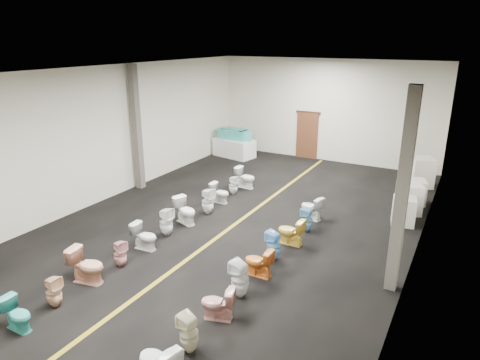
% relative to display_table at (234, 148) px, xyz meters
% --- Properties ---
extents(floor, '(16.00, 16.00, 0.00)m').
position_rel_display_table_xyz_m(floor, '(3.85, -6.49, -0.42)').
color(floor, black).
rests_on(floor, ground).
extents(ceiling, '(16.00, 16.00, 0.00)m').
position_rel_display_table_xyz_m(ceiling, '(3.85, -6.49, 4.08)').
color(ceiling, black).
rests_on(ceiling, ground).
extents(wall_back, '(10.00, 0.00, 10.00)m').
position_rel_display_table_xyz_m(wall_back, '(3.85, 1.51, 1.83)').
color(wall_back, beige).
rests_on(wall_back, ground).
extents(wall_left, '(0.00, 16.00, 16.00)m').
position_rel_display_table_xyz_m(wall_left, '(-1.15, -6.49, 1.83)').
color(wall_left, beige).
rests_on(wall_left, ground).
extents(wall_right, '(0.00, 16.00, 16.00)m').
position_rel_display_table_xyz_m(wall_right, '(8.85, -6.49, 1.83)').
color(wall_right, beige).
rests_on(wall_right, ground).
extents(aisle_stripe, '(0.12, 15.60, 0.01)m').
position_rel_display_table_xyz_m(aisle_stripe, '(3.85, -6.49, -0.42)').
color(aisle_stripe, olive).
rests_on(aisle_stripe, floor).
extents(back_door, '(1.00, 0.10, 2.10)m').
position_rel_display_table_xyz_m(back_door, '(3.05, 1.45, 0.63)').
color(back_door, '#562D19').
rests_on(back_door, floor).
extents(door_frame, '(1.15, 0.08, 0.10)m').
position_rel_display_table_xyz_m(door_frame, '(3.05, 1.46, 1.70)').
color(door_frame, '#331C11').
rests_on(door_frame, back_door).
extents(column_left, '(0.25, 0.25, 4.50)m').
position_rel_display_table_xyz_m(column_left, '(-0.90, -5.49, 1.83)').
color(column_left, '#59544C').
rests_on(column_left, floor).
extents(column_right, '(0.25, 0.25, 4.50)m').
position_rel_display_table_xyz_m(column_right, '(8.60, -7.99, 1.83)').
color(column_right, '#59544C').
rests_on(column_right, floor).
extents(display_table, '(2.06, 1.31, 0.85)m').
position_rel_display_table_xyz_m(display_table, '(0.00, 0.00, 0.00)').
color(display_table, white).
rests_on(display_table, floor).
extents(bathtub, '(1.86, 0.75, 0.55)m').
position_rel_display_table_xyz_m(bathtub, '(-0.00, 0.00, 0.65)').
color(bathtub, teal).
rests_on(bathtub, display_table).
extents(appliance_crate_a, '(0.75, 0.75, 0.83)m').
position_rel_display_table_xyz_m(appliance_crate_a, '(8.25, -4.23, -0.01)').
color(appliance_crate_a, beige).
rests_on(appliance_crate_a, floor).
extents(appliance_crate_b, '(0.93, 0.93, 0.97)m').
position_rel_display_table_xyz_m(appliance_crate_b, '(8.25, -3.26, 0.06)').
color(appliance_crate_b, white).
rests_on(appliance_crate_b, floor).
extents(appliance_crate_c, '(0.92, 0.92, 0.82)m').
position_rel_display_table_xyz_m(appliance_crate_c, '(8.25, -2.28, -0.01)').
color(appliance_crate_c, silver).
rests_on(appliance_crate_c, floor).
extents(appliance_crate_d, '(1.04, 1.04, 1.11)m').
position_rel_display_table_xyz_m(appliance_crate_d, '(8.25, -0.31, 0.13)').
color(appliance_crate_d, silver).
rests_on(appliance_crate_d, floor).
extents(toilet_left_0, '(0.65, 0.37, 0.66)m').
position_rel_display_table_xyz_m(toilet_left_0, '(2.60, -12.95, -0.09)').
color(toilet_left_0, teal).
rests_on(toilet_left_0, floor).
extents(toilet_left_1, '(0.33, 0.33, 0.70)m').
position_rel_display_table_xyz_m(toilet_left_1, '(2.59, -12.11, -0.07)').
color(toilet_left_1, '#E7B48C').
rests_on(toilet_left_1, floor).
extents(toilet_left_2, '(0.90, 0.62, 0.84)m').
position_rel_display_table_xyz_m(toilet_left_2, '(2.47, -11.10, -0.01)').
color(toilet_left_2, tan).
rests_on(toilet_left_2, floor).
extents(toilet_left_3, '(0.38, 0.37, 0.69)m').
position_rel_display_table_xyz_m(toilet_left_3, '(2.62, -10.22, -0.08)').
color(toilet_left_3, pink).
rests_on(toilet_left_3, floor).
extents(toilet_left_4, '(0.73, 0.44, 0.72)m').
position_rel_display_table_xyz_m(toilet_left_4, '(2.53, -9.21, -0.07)').
color(toilet_left_4, silver).
rests_on(toilet_left_4, floor).
extents(toilet_left_5, '(0.41, 0.40, 0.83)m').
position_rel_display_table_xyz_m(toilet_left_5, '(2.51, -8.29, -0.01)').
color(toilet_left_5, white).
rests_on(toilet_left_5, floor).
extents(toilet_left_6, '(0.89, 0.67, 0.80)m').
position_rel_display_table_xyz_m(toilet_left_6, '(2.49, -7.33, -0.02)').
color(toilet_left_6, white).
rests_on(toilet_left_6, floor).
extents(toilet_left_7, '(0.46, 0.46, 0.85)m').
position_rel_display_table_xyz_m(toilet_left_7, '(2.67, -6.39, -0.00)').
color(toilet_left_7, white).
rests_on(toilet_left_7, floor).
extents(toilet_left_8, '(0.68, 0.41, 0.68)m').
position_rel_display_table_xyz_m(toilet_left_8, '(2.50, -5.37, -0.08)').
color(toilet_left_8, white).
rests_on(toilet_left_8, floor).
extents(toilet_left_9, '(0.32, 0.31, 0.68)m').
position_rel_display_table_xyz_m(toilet_left_9, '(2.50, -4.46, -0.08)').
color(toilet_left_9, white).
rests_on(toilet_left_9, floor).
extents(toilet_left_10, '(0.79, 0.48, 0.78)m').
position_rel_display_table_xyz_m(toilet_left_10, '(2.54, -3.62, -0.03)').
color(toilet_left_10, white).
rests_on(toilet_left_10, floor).
extents(toilet_right_2, '(0.42, 0.41, 0.76)m').
position_rel_display_table_xyz_m(toilet_right_2, '(5.84, -11.87, -0.04)').
color(toilet_right_2, beige).
rests_on(toilet_right_2, floor).
extents(toilet_right_3, '(0.77, 0.57, 0.70)m').
position_rel_display_table_xyz_m(toilet_right_3, '(5.79, -10.82, -0.08)').
color(toilet_right_3, '#D2918A').
rests_on(toilet_right_3, floor).
extents(toilet_right_4, '(0.47, 0.46, 0.85)m').
position_rel_display_table_xyz_m(toilet_right_4, '(5.80, -9.93, -0.00)').
color(toilet_right_4, silver).
rests_on(toilet_right_4, floor).
extents(toilet_right_5, '(0.69, 0.40, 0.71)m').
position_rel_display_table_xyz_m(toilet_right_5, '(5.77, -8.97, -0.07)').
color(toilet_right_5, orange).
rests_on(toilet_right_5, floor).
extents(toilet_right_6, '(0.41, 0.40, 0.77)m').
position_rel_display_table_xyz_m(toilet_right_6, '(5.75, -8.09, -0.04)').
color(toilet_right_6, '#71BCF1').
rests_on(toilet_right_6, floor).
extents(toilet_right_7, '(0.74, 0.43, 0.74)m').
position_rel_display_table_xyz_m(toilet_right_7, '(5.81, -7.10, -0.05)').
color(toilet_right_7, yellow).
rests_on(toilet_right_7, floor).
extents(toilet_right_8, '(0.35, 0.35, 0.72)m').
position_rel_display_table_xyz_m(toilet_right_8, '(5.90, -6.11, -0.07)').
color(toilet_right_8, '#73B2D8').
rests_on(toilet_right_8, floor).
extents(toilet_right_9, '(0.81, 0.60, 0.74)m').
position_rel_display_table_xyz_m(toilet_right_9, '(5.70, -5.19, -0.05)').
color(toilet_right_9, white).
rests_on(toilet_right_9, floor).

